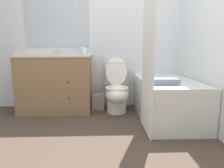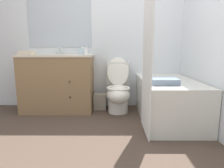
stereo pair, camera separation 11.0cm
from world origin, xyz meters
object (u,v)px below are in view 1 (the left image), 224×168
Objects in this scene: sink_faucet at (57,52)px; tissue_box at (81,51)px; vanity_cabinet at (56,83)px; toilet at (117,90)px; wastebasket at (98,102)px; soap_dispenser at (84,51)px; bath_towel_folded at (164,81)px; hand_towel_folded at (24,53)px; bathtub at (167,99)px.

sink_faucet is 0.39m from tissue_box.
vanity_cabinet is 1.30× the size of toilet.
soap_dispenser is at bearing -164.79° from wastebasket.
soap_dispenser is at bearing 0.86° from vanity_cabinet.
wastebasket is 1.26m from bath_towel_folded.
tissue_box reaches higher than hand_towel_folded.
tissue_box is (-0.28, 0.08, 0.82)m from wastebasket.
sink_faucet is 1.88m from bathtub.
vanity_cabinet is 3.40× the size of bath_towel_folded.
bath_towel_folded is (1.91, -0.62, -0.33)m from hand_towel_folded.
soap_dispenser reaches higher than bathtub.
hand_towel_folded is at bearing -170.19° from wastebasket.
bathtub is at bearing -20.27° from sink_faucet.
soap_dispenser is 1.33m from bath_towel_folded.
soap_dispenser is (-1.20, 0.41, 0.68)m from bathtub.
tissue_box reaches higher than bath_towel_folded.
soap_dispenser is (0.07, -0.14, 0.01)m from tissue_box.
wastebasket is at bearing 9.81° from hand_towel_folded.
sink_faucet is 1.81m from bath_towel_folded.
sink_faucet is at bearing 171.64° from tissue_box.
sink_faucet reaches higher than bath_towel_folded.
vanity_cabinet is 0.68m from soap_dispenser.
vanity_cabinet is at bearing 153.55° from bath_towel_folded.
bathtub is at bearing 65.36° from bath_towel_folded.
tissue_box is at bearing 141.21° from bath_towel_folded.
bathtub is 1.53m from tissue_box.
soap_dispenser is 0.44× the size of bath_towel_folded.
soap_dispenser is at bearing 8.52° from hand_towel_folded.
tissue_box reaches higher than wastebasket.
vanity_cabinet is 0.64m from tissue_box.
bathtub is 2.18m from hand_towel_folded.
toilet is 3.29× the size of wastebasket.
bathtub is 0.49m from bath_towel_folded.
hand_towel_folded reaches higher than toilet.
bath_towel_folded is (0.84, -0.81, 0.47)m from wastebasket.
toilet is 5.98× the size of soap_dispenser.
hand_towel_folded reaches higher than bath_towel_folded.
toilet is at bearing 2.38° from hand_towel_folded.
vanity_cabinet reaches higher than wastebasket.
bathtub is at bearing -13.82° from vanity_cabinet.
tissue_box is (-0.57, 0.21, 0.60)m from toilet.
wastebasket is (-0.30, 0.13, -0.22)m from toilet.
hand_towel_folded reaches higher than bathtub.
toilet is at bearing -23.52° from wastebasket.
sink_faucet is 1.05m from wastebasket.
bath_towel_folded is at bearing -44.03° from wastebasket.
vanity_cabinet is 7.80× the size of soap_dispenser.
toilet reaches higher than bathtub.
vanity_cabinet reaches higher than bath_towel_folded.
vanity_cabinet is at bearing -179.14° from soap_dispenser.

